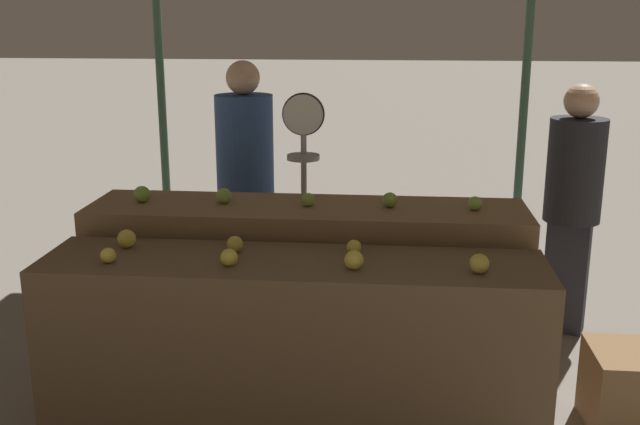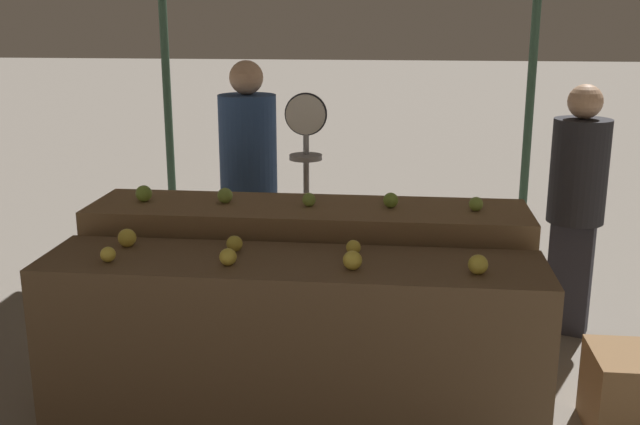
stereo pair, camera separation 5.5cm
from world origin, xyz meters
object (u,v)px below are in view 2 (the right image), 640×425
object	(u,v)px
person_vendor_at_scale	(249,170)
wooden_crate_side	(633,394)
person_customer_left	(577,194)
produce_scale	(306,163)

from	to	relation	value
person_vendor_at_scale	wooden_crate_side	xyz separation A→B (m)	(2.15, -1.41, -0.76)
person_vendor_at_scale	person_customer_left	world-z (taller)	person_vendor_at_scale
person_customer_left	wooden_crate_side	size ratio (longest dim) A/B	3.79
person_vendor_at_scale	wooden_crate_side	bearing A→B (deg)	157.02
person_customer_left	wooden_crate_side	distance (m)	1.39
produce_scale	wooden_crate_side	bearing A→B (deg)	-31.81
person_vendor_at_scale	wooden_crate_side	world-z (taller)	person_vendor_at_scale
produce_scale	wooden_crate_side	xyz separation A→B (m)	(1.72, -1.07, -0.88)
produce_scale	person_vendor_at_scale	xyz separation A→B (m)	(-0.43, 0.35, -0.13)
person_vendor_at_scale	person_customer_left	size ratio (longest dim) A/B	1.07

